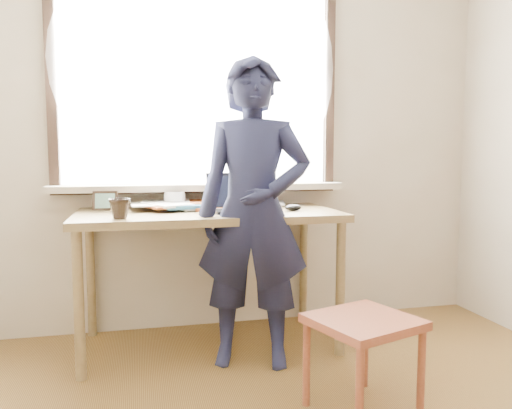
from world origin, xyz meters
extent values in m
cube|color=#BBAE97|center=(0.00, 2.00, 1.30)|extent=(3.50, 0.02, 2.60)
cube|color=white|center=(-0.20, 1.99, 1.60)|extent=(1.70, 0.01, 1.30)
cube|color=black|center=(-0.20, 1.97, 0.92)|extent=(1.82, 0.06, 0.06)
cube|color=black|center=(-1.08, 1.97, 1.60)|extent=(0.06, 0.06, 1.30)
cube|color=black|center=(0.68, 1.97, 1.60)|extent=(0.06, 0.06, 1.30)
cube|color=#BBAE97|center=(-0.20, 1.90, 0.93)|extent=(1.85, 0.20, 0.04)
cube|color=white|center=(-0.20, 1.91, 1.70)|extent=(1.95, 0.02, 1.65)
cube|color=brown|center=(-0.19, 1.63, 0.78)|extent=(1.51, 0.75, 0.04)
cylinder|color=brown|center=(-0.89, 1.31, 0.38)|extent=(0.05, 0.05, 0.76)
cylinder|color=brown|center=(-0.89, 1.95, 0.38)|extent=(0.05, 0.05, 0.76)
cylinder|color=brown|center=(0.51, 1.31, 0.38)|extent=(0.05, 0.05, 0.76)
cylinder|color=brown|center=(0.51, 1.95, 0.38)|extent=(0.05, 0.05, 0.76)
cube|color=black|center=(-0.02, 1.55, 0.81)|extent=(0.35, 0.27, 0.02)
cube|color=black|center=(-0.04, 1.66, 0.92)|extent=(0.33, 0.11, 0.21)
cube|color=black|center=(-0.04, 1.66, 0.92)|extent=(0.29, 0.09, 0.18)
cube|color=black|center=(-0.02, 1.54, 0.82)|extent=(0.30, 0.17, 0.00)
imported|color=white|center=(-0.37, 1.83, 0.86)|extent=(0.16, 0.16, 0.10)
imported|color=black|center=(-0.68, 1.39, 0.86)|extent=(0.12, 0.12, 0.10)
ellipsoid|color=black|center=(0.30, 1.53, 0.83)|extent=(0.10, 0.07, 0.04)
cube|color=#E2ED37|center=(-0.16, 1.73, 0.82)|extent=(0.27, 0.30, 0.02)
cube|color=white|center=(-0.40, 1.87, 0.82)|extent=(0.24, 0.30, 0.01)
cube|color=white|center=(-0.15, 1.88, 0.82)|extent=(0.25, 0.27, 0.01)
cube|color=white|center=(-0.48, 1.87, 0.83)|extent=(0.31, 0.34, 0.02)
cube|color=teal|center=(-0.78, 1.77, 0.83)|extent=(0.33, 0.36, 0.02)
cube|color=white|center=(-0.23, 1.72, 0.83)|extent=(0.30, 0.24, 0.02)
cube|color=white|center=(-0.52, 1.88, 0.84)|extent=(0.38, 0.37, 0.02)
cube|color=#9F481D|center=(-0.67, 1.72, 0.84)|extent=(0.32, 0.33, 0.01)
cube|color=#E2ED37|center=(-0.56, 1.88, 0.84)|extent=(0.36, 0.34, 0.01)
cube|color=white|center=(-0.26, 1.71, 0.85)|extent=(0.35, 0.37, 0.01)
imported|color=white|center=(-0.56, 1.90, 0.82)|extent=(0.31, 0.33, 0.02)
imported|color=white|center=(0.15, 1.92, 0.82)|extent=(0.26, 0.31, 0.02)
cube|color=black|center=(-0.78, 1.73, 0.86)|extent=(0.14, 0.03, 0.11)
cube|color=#367232|center=(-0.78, 1.73, 0.86)|extent=(0.11, 0.01, 0.08)
cube|color=brown|center=(0.36, 0.70, 0.41)|extent=(0.52, 0.51, 0.04)
cylinder|color=brown|center=(0.24, 0.48, 0.19)|extent=(0.03, 0.03, 0.39)
cylinder|color=brown|center=(0.13, 0.80, 0.19)|extent=(0.03, 0.03, 0.39)
cylinder|color=brown|center=(0.58, 0.59, 0.19)|extent=(0.03, 0.03, 0.39)
cylinder|color=brown|center=(0.47, 0.92, 0.19)|extent=(0.03, 0.03, 0.39)
imported|color=black|center=(0.01, 1.32, 0.82)|extent=(0.69, 0.55, 1.65)
camera|label=1|loc=(-0.59, -1.26, 1.13)|focal=35.00mm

